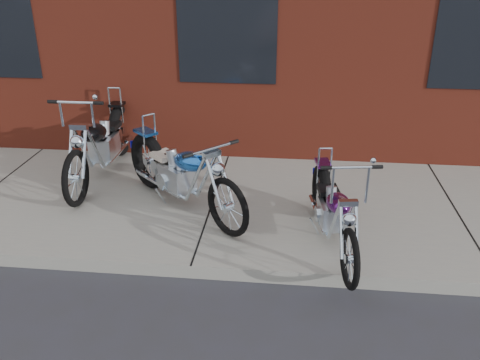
# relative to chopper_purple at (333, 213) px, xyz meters

# --- Properties ---
(ground) EXTENTS (120.00, 120.00, 0.00)m
(ground) POSITION_rel_chopper_purple_xyz_m (-1.43, -0.60, -0.52)
(ground) COLOR #2D2D2F
(ground) RESTS_ON ground
(sidewalk) EXTENTS (22.00, 3.00, 0.15)m
(sidewalk) POSITION_rel_chopper_purple_xyz_m (-1.43, 0.90, -0.44)
(sidewalk) COLOR gray
(sidewalk) RESTS_ON ground
(chopper_purple) EXTENTS (0.53, 2.01, 1.13)m
(chopper_purple) POSITION_rel_chopper_purple_xyz_m (0.00, 0.00, 0.00)
(chopper_purple) COLOR black
(chopper_purple) RESTS_ON sidewalk
(chopper_blue) EXTENTS (1.79, 1.70, 1.03)m
(chopper_blue) POSITION_rel_chopper_purple_xyz_m (-1.78, 0.67, 0.06)
(chopper_blue) COLOR black
(chopper_blue) RESTS_ON sidewalk
(chopper_third) EXTENTS (0.60, 2.47, 1.26)m
(chopper_third) POSITION_rel_chopper_purple_xyz_m (-3.08, 1.52, 0.08)
(chopper_third) COLOR black
(chopper_third) RESTS_ON sidewalk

